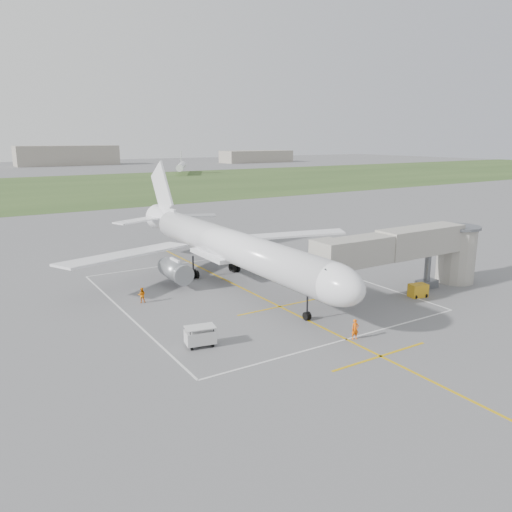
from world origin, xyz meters
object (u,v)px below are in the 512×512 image
baggage_cart (200,336)px  ramp_worker_nose (355,329)px  gpu_unit (418,291)px  jet_bridge (415,250)px  ramp_worker_wing (142,295)px  airliner (228,246)px

baggage_cart → ramp_worker_nose: bearing=-14.6°
gpu_unit → baggage_cart: size_ratio=0.79×
jet_bridge → ramp_worker_wing: (-27.20, 12.25, -3.93)m
gpu_unit → ramp_worker_wing: size_ratio=1.30×
jet_bridge → gpu_unit: jet_bridge is taller
airliner → ramp_worker_nose: (0.66, -21.08, -3.50)m
ramp_worker_nose → jet_bridge: bearing=38.8°
airliner → ramp_worker_wing: bearing=-170.1°
jet_bridge → ramp_worker_wing: jet_bridge is taller
baggage_cart → ramp_worker_wing: (-0.27, 13.42, -0.06)m
gpu_unit → ramp_worker_nose: (-13.89, -5.08, 0.19)m
gpu_unit → baggage_cart: 25.76m
baggage_cart → ramp_worker_nose: 13.14m
ramp_worker_nose → gpu_unit: bearing=34.6°
airliner → ramp_worker_nose: size_ratio=26.30×
airliner → baggage_cart: airliner is taller
baggage_cart → ramp_worker_nose: size_ratio=1.51×
gpu_unit → ramp_worker_nose: 14.79m
jet_bridge → ramp_worker_nose: (-15.06, -6.83, -3.86)m
jet_bridge → baggage_cart: jet_bridge is taller
jet_bridge → ramp_worker_nose: jet_bridge is taller
airliner → ramp_worker_wing: size_ratio=28.85×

